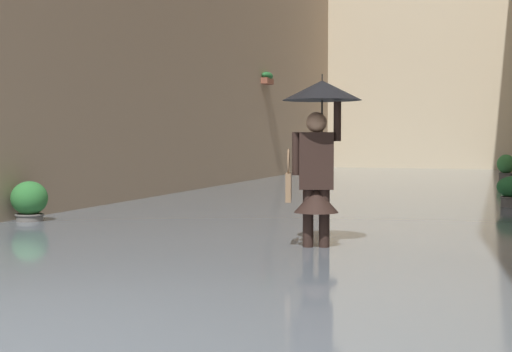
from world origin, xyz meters
TOP-DOWN VIEW (x-y plane):
  - ground_plane at (0.00, -13.55)m, footprint 67.74×67.74m
  - flood_water at (0.00, -13.55)m, footprint 8.31×33.10m
  - building_facade_far at (0.00, -28.00)m, footprint 11.11×1.80m
  - person_wading at (-1.20, -4.30)m, footprint 0.89×0.89m
  - potted_plant_near_right at (3.46, -5.58)m, footprint 0.54×0.54m
  - potted_plant_far_left at (-3.30, -19.20)m, footprint 0.52×0.52m

SIDE VIEW (x-z plane):
  - ground_plane at x=0.00m, z-range 0.00..0.00m
  - flood_water at x=0.00m, z-range 0.00..0.20m
  - potted_plant_near_right at x=3.46m, z-range 0.05..0.84m
  - potted_plant_far_left at x=-3.30m, z-range 0.06..1.00m
  - person_wading at x=-1.20m, z-range 0.36..2.49m
  - building_facade_far at x=0.00m, z-range 0.00..11.89m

